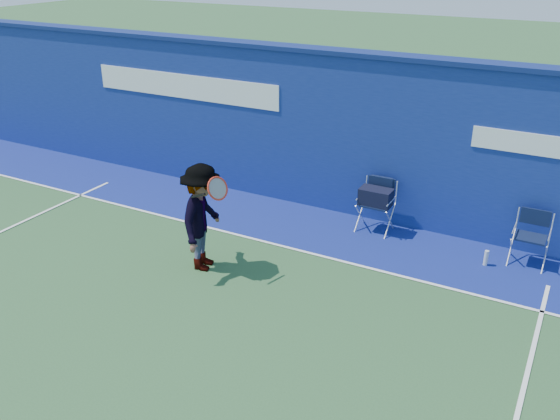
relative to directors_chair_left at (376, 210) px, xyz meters
The scene contains 8 objects.
ground 4.82m from the directors_chair_left, 107.72° to the right, with size 80.00×80.00×0.00m, color #2C522C.
stadium_wall 1.96m from the directors_chair_left, 157.03° to the left, with size 24.00×0.50×3.08m.
out_of_bounds_strip 1.59m from the directors_chair_left, 161.90° to the right, with size 24.00×1.80×0.01m, color navy.
court_lines 4.26m from the directors_chair_left, 110.19° to the right, with size 24.00×12.00×0.01m.
directors_chair_left is the anchor object (origin of this frame).
directors_chair_right 2.64m from the directors_chair_left, ahead, with size 0.53×0.48×0.89m.
water_bottle 2.10m from the directors_chair_left, 10.29° to the right, with size 0.07×0.07×0.27m, color silver.
tennis_player 3.28m from the directors_chair_left, 127.18° to the right, with size 0.99×1.26×1.76m.
Camera 1 is at (4.58, -4.83, 4.82)m, focal length 38.00 mm.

